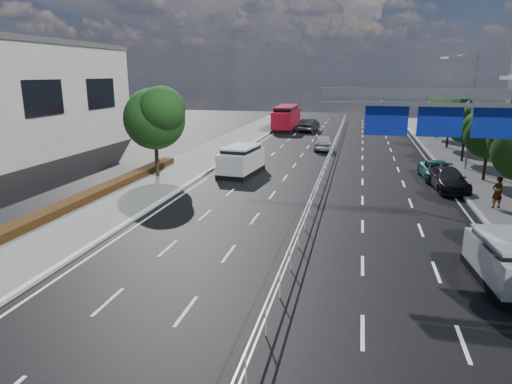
% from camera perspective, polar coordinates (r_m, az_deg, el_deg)
% --- Properties ---
extents(ground, '(160.00, 160.00, 0.00)m').
position_cam_1_polar(ground, '(14.77, 1.83, -15.84)').
color(ground, black).
rests_on(ground, ground).
extents(kerb_near, '(0.25, 140.00, 0.15)m').
position_cam_1_polar(kerb_near, '(18.46, -27.33, -10.81)').
color(kerb_near, silver).
rests_on(kerb_near, ground).
extents(median_fence, '(0.05, 85.00, 1.02)m').
position_cam_1_polar(median_fence, '(35.78, 8.73, 3.20)').
color(median_fence, silver).
rests_on(median_fence, ground).
extents(hedge_near, '(1.00, 36.00, 0.44)m').
position_cam_1_polar(hedge_near, '(24.56, -27.77, -4.01)').
color(hedge_near, black).
rests_on(hedge_near, sidewalk_near).
extents(overhead_gantry, '(10.24, 0.38, 7.45)m').
position_cam_1_polar(overhead_gantry, '(23.06, 23.93, 8.69)').
color(overhead_gantry, gray).
rests_on(overhead_gantry, ground).
extents(streetlight_far, '(2.78, 2.40, 9.00)m').
position_cam_1_polar(streetlight_far, '(39.43, 25.03, 9.94)').
color(streetlight_far, gray).
rests_on(streetlight_far, ground).
extents(near_tree_back, '(4.84, 4.51, 6.69)m').
position_cam_1_polar(near_tree_back, '(33.80, -12.51, 9.37)').
color(near_tree_back, black).
rests_on(near_tree_back, ground).
extents(far_tree_e, '(3.63, 3.38, 5.13)m').
position_cam_1_polar(far_tree_e, '(35.83, 27.21, 6.70)').
color(far_tree_e, black).
rests_on(far_tree_e, ground).
extents(far_tree_f, '(3.52, 3.28, 5.02)m').
position_cam_1_polar(far_tree_f, '(43.11, 24.83, 7.94)').
color(far_tree_f, black).
rests_on(far_tree_f, ground).
extents(far_tree_g, '(3.96, 3.69, 5.45)m').
position_cam_1_polar(far_tree_g, '(50.42, 23.18, 9.19)').
color(far_tree_g, black).
rests_on(far_tree_g, ground).
extents(far_tree_h, '(3.41, 3.18, 4.91)m').
position_cam_1_polar(far_tree_h, '(57.83, 21.87, 9.53)').
color(far_tree_h, black).
rests_on(far_tree_h, ground).
extents(white_minivan, '(2.72, 5.27, 2.20)m').
position_cam_1_polar(white_minivan, '(34.81, -1.83, 3.98)').
color(white_minivan, black).
rests_on(white_minivan, ground).
extents(red_bus, '(2.67, 10.86, 3.24)m').
position_cam_1_polar(red_bus, '(63.73, 3.84, 9.33)').
color(red_bus, black).
rests_on(red_bus, ground).
extents(near_car_silver, '(2.12, 4.57, 1.52)m').
position_cam_1_polar(near_car_silver, '(46.71, 8.38, 6.15)').
color(near_car_silver, '#A7A9AE').
rests_on(near_car_silver, ground).
extents(near_car_dark, '(2.45, 5.32, 1.69)m').
position_cam_1_polar(near_car_dark, '(61.67, 6.66, 8.30)').
color(near_car_dark, black).
rests_on(near_car_dark, ground).
extents(silver_minivan, '(2.20, 4.37, 1.75)m').
position_cam_1_polar(silver_minivan, '(19.05, 28.81, -7.64)').
color(silver_minivan, black).
rests_on(silver_minivan, ground).
extents(parked_car_teal, '(2.44, 4.81, 1.30)m').
position_cam_1_polar(parked_car_teal, '(35.65, 21.77, 2.49)').
color(parked_car_teal, '#186D66').
rests_on(parked_car_teal, ground).
extents(parked_car_dark, '(2.44, 5.01, 1.40)m').
position_cam_1_polar(parked_car_dark, '(32.78, 22.89, 1.48)').
color(parked_car_dark, black).
rests_on(parked_car_dark, ground).
extents(pedestrian_a, '(0.78, 0.66, 1.81)m').
position_cam_1_polar(pedestrian_a, '(28.89, 27.95, -0.03)').
color(pedestrian_a, gray).
rests_on(pedestrian_a, sidewalk_far).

